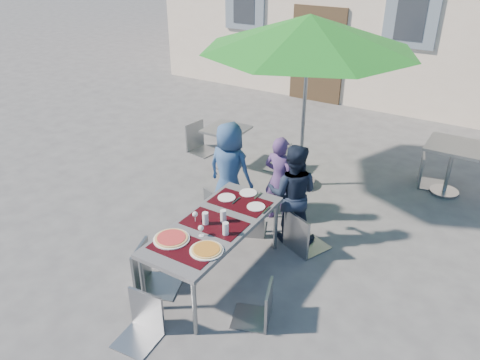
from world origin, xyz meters
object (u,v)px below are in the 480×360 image
Objects in this scene: cafe_table_0 at (226,141)px; cafe_table_1 at (452,158)px; bg_chair_l_0 at (198,120)px; chair_2 at (304,209)px; chair_0 at (217,188)px; pizza_near_left at (171,238)px; chair_4 at (260,283)px; bg_chair_r_0 at (283,143)px; child_1 at (279,180)px; chair_3 at (147,243)px; child_2 at (293,194)px; patio_umbrella at (309,33)px; dining_table at (215,228)px; chair_1 at (250,197)px; child_0 at (230,169)px; bg_chair_l_1 at (432,151)px; pizza_near_right at (207,250)px; chair_5 at (138,295)px.

cafe_table_1 is at bearing 16.38° from cafe_table_0.
chair_2 is at bearing -31.72° from bg_chair_l_0.
pizza_near_left is at bearing -72.54° from chair_0.
cafe_table_0 is 3.60m from cafe_table_1.
cafe_table_1 is at bearing 73.96° from chair_4.
child_1 is at bearing -64.74° from bg_chair_r_0.
chair_0 is at bearing 107.46° from pizza_near_left.
chair_3 is at bearing -84.11° from chair_0.
child_2 is at bearing -122.65° from cafe_table_1.
pizza_near_left is 3.53m from patio_umbrella.
dining_table is at bearing -50.87° from bg_chair_l_0.
pizza_near_left reaches higher than cafe_table_0.
bg_chair_r_0 is at bearing 102.26° from dining_table.
cafe_table_0 is at bearing 120.58° from dining_table.
chair_4 is (0.93, -1.35, -0.06)m from chair_1.
chair_2 is (0.24, -0.16, -0.07)m from child_2.
child_1 is at bearing -164.08° from child_0.
chair_1 reaches higher than chair_0.
dining_table is 2.19× the size of chair_0.
child_2 is at bearing -59.59° from bg_chair_r_0.
child_0 is at bearing -133.41° from bg_chair_l_1.
cafe_table_0 is 3.35m from bg_chair_l_1.
chair_1 is at bearing -128.47° from cafe_table_1.
chair_1 is 0.94× the size of bg_chair_l_0.
bg_chair_l_1 is (2.16, 4.26, -0.01)m from chair_3.
chair_4 is at bearing -66.50° from bg_chair_r_0.
pizza_near_right is at bearing 3.84° from pizza_near_left.
patio_umbrella is 2.02m from bg_chair_r_0.
child_1 is 1.76× the size of cafe_table_0.
pizza_near_left is 0.41× the size of chair_1.
chair_5 is (-0.52, -2.35, -0.15)m from child_2.
patio_umbrella reaches higher than chair_1.
child_2 is at bearing 146.67° from chair_2.
bg_chair_l_0 is (-1.79, 3.41, 0.01)m from chair_3.
chair_4 is at bearing -55.50° from chair_1.
chair_1 is at bearing 3.22° from child_2.
child_1 is 2.04m from chair_4.
pizza_near_left is at bearing -113.38° from bg_chair_l_1.
bg_chair_l_0 reaches higher than chair_5.
chair_4 reaches higher than pizza_near_right.
child_1 reaches higher than chair_5.
bg_chair_l_0 is at bearing 139.63° from chair_1.
bg_chair_l_1 reaches higher than bg_chair_r_0.
chair_4 is 4.51m from bg_chair_l_0.
chair_2 is at bearing -56.46° from bg_chair_r_0.
chair_5 is (-0.34, -0.69, -0.24)m from pizza_near_right.
pizza_near_right is at bearing -64.40° from dining_table.
chair_0 is (-0.94, 1.57, -0.28)m from pizza_near_right.
child_2 reaches higher than bg_chair_l_1.
child_2 is 1.32× the size of bg_chair_l_0.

